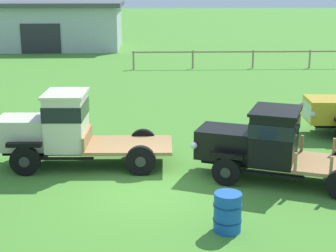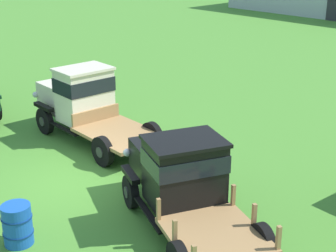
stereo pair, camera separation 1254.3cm
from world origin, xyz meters
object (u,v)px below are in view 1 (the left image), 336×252
(farm_shed, at_px, (19,25))
(vintage_truck_second_in_line, at_px, (63,128))
(vintage_truck_midrow_center, at_px, (266,142))
(oil_drum_beside_row, at_px, (228,212))

(farm_shed, relative_size, vintage_truck_second_in_line, 3.40)
(vintage_truck_second_in_line, distance_m, vintage_truck_midrow_center, 6.03)
(vintage_truck_midrow_center, relative_size, oil_drum_beside_row, 5.62)
(vintage_truck_midrow_center, bearing_deg, vintage_truck_second_in_line, 166.95)
(farm_shed, distance_m, vintage_truck_midrow_center, 35.72)
(vintage_truck_midrow_center, bearing_deg, oil_drum_beside_row, -115.89)
(farm_shed, bearing_deg, vintage_truck_midrow_center, -65.94)
(vintage_truck_second_in_line, relative_size, vintage_truck_midrow_center, 1.06)
(farm_shed, xyz_separation_m, vintage_truck_midrow_center, (14.56, -32.60, -0.95))
(farm_shed, height_order, vintage_truck_midrow_center, farm_shed)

